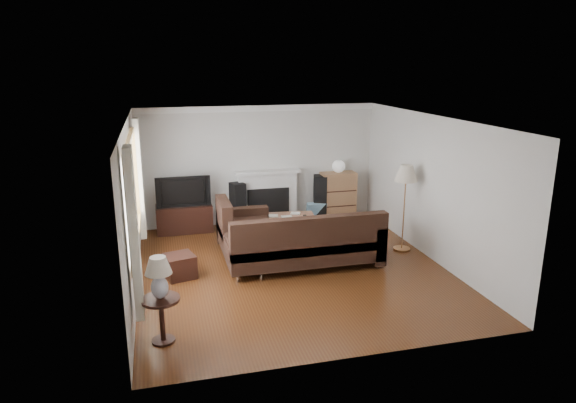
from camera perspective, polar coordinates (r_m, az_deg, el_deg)
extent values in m
cube|color=#4F2811|center=(8.69, 0.50, -7.52)|extent=(5.10, 5.60, 0.04)
cube|color=white|center=(8.05, 0.54, 9.10)|extent=(5.10, 5.60, 0.04)
cube|color=silver|center=(10.90, -3.22, 4.07)|extent=(5.00, 0.04, 2.50)
cube|color=silver|center=(5.80, 7.57, -6.31)|extent=(5.00, 0.04, 2.50)
cube|color=silver|center=(8.03, -16.99, -0.69)|extent=(0.04, 5.50, 2.50)
cube|color=silver|center=(9.23, 15.70, 1.44)|extent=(0.04, 5.50, 2.50)
cube|color=olive|center=(7.76, -16.84, 1.07)|extent=(0.12, 2.74, 1.54)
cube|color=beige|center=(6.34, -16.73, -3.50)|extent=(0.10, 0.35, 2.10)
cube|color=beige|center=(9.27, -16.16, 2.43)|extent=(0.10, 0.35, 2.10)
cube|color=white|center=(10.97, -2.28, 0.54)|extent=(1.40, 0.26, 1.15)
cube|color=black|center=(10.67, -11.43, -1.84)|extent=(1.12, 0.50, 0.56)
imported|color=black|center=(10.52, -11.60, 1.22)|extent=(1.08, 0.14, 0.62)
cube|color=black|center=(10.78, -5.58, -0.37)|extent=(0.34, 0.37, 0.94)
cube|color=black|center=(11.17, 3.58, 0.39)|extent=(0.35, 0.39, 1.00)
cube|color=#9F704A|center=(11.30, 5.55, 0.64)|extent=(0.76, 0.36, 1.04)
sphere|color=white|center=(11.15, 5.64, 3.91)|extent=(0.27, 0.27, 0.27)
cube|color=black|center=(8.67, 1.76, -4.33)|extent=(2.83, 2.07, 0.91)
cube|color=#8F5D44|center=(10.12, -0.27, -2.81)|extent=(1.21, 0.75, 0.45)
cube|color=black|center=(8.50, -11.93, -7.03)|extent=(0.55, 0.55, 0.38)
cube|color=#A56C39|center=(9.54, 12.78, -0.72)|extent=(0.53, 0.53, 1.59)
cube|color=black|center=(6.67, -13.82, -12.66)|extent=(0.47, 0.47, 0.59)
cube|color=silver|center=(6.43, -14.14, -8.26)|extent=(0.33, 0.33, 0.53)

